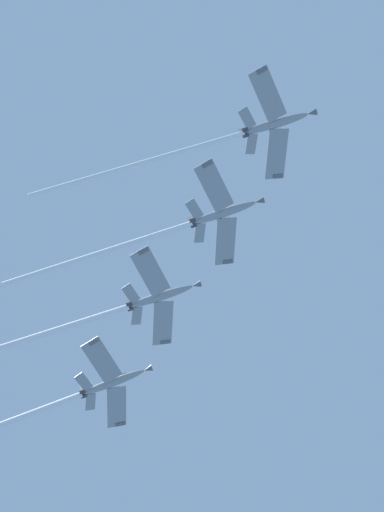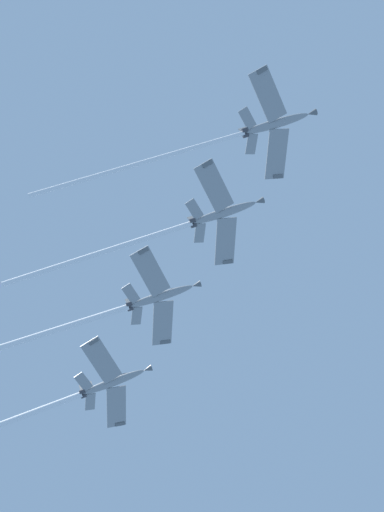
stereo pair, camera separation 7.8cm
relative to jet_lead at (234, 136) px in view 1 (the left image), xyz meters
The scene contains 4 objects.
jet_lead is the anchor object (origin of this frame).
jet_second 18.02m from the jet_lead, 144.76° to the left, with size 44.18×19.83×15.30m.
jet_third 38.11m from the jet_lead, 150.32° to the left, with size 45.96×19.74×15.82m.
jet_fourth 54.81m from the jet_lead, 145.42° to the left, with size 39.27×19.82×14.83m.
Camera 1 is at (3.18, -40.80, 1.89)m, focal length 50.31 mm.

